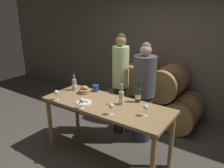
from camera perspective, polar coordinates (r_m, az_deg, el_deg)
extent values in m
plane|color=#4C473F|center=(3.57, -1.42, -18.26)|extent=(10.00, 10.00, 0.00)
cube|color=#60594F|center=(4.77, 13.90, 11.63)|extent=(10.00, 0.12, 3.20)
cylinder|color=#9E7042|center=(4.89, 3.04, -3.43)|extent=(0.60, 0.87, 0.60)
cylinder|color=#2D2D33|center=(4.67, 1.24, -4.50)|extent=(0.62, 0.02, 0.62)
cylinder|color=#2D2D33|center=(5.11, 4.67, -2.46)|extent=(0.62, 0.02, 0.62)
cylinder|color=#9E7042|center=(4.61, 10.14, -5.16)|extent=(0.60, 0.87, 0.60)
cylinder|color=#2D2D33|center=(4.38, 8.60, -6.40)|extent=(0.62, 0.02, 0.62)
cylinder|color=#2D2D33|center=(4.85, 11.52, -4.03)|extent=(0.62, 0.02, 0.62)
cylinder|color=#9E7042|center=(4.41, 18.06, -6.98)|extent=(0.60, 0.87, 0.60)
cylinder|color=#2D2D33|center=(4.17, 16.91, -8.41)|extent=(0.62, 0.02, 0.62)
cylinder|color=#2D2D33|center=(4.66, 19.08, -5.69)|extent=(0.62, 0.02, 0.62)
cylinder|color=#9E7042|center=(4.56, 6.73, 2.03)|extent=(0.60, 0.87, 0.60)
cylinder|color=#2D2D33|center=(4.32, 4.99, 1.16)|extent=(0.62, 0.02, 0.62)
cylinder|color=#2D2D33|center=(4.80, 8.29, 2.81)|extent=(0.62, 0.02, 0.62)
cylinder|color=#9E7042|center=(4.30, 14.57, 0.53)|extent=(0.60, 0.87, 0.60)
cylinder|color=#2D2D33|center=(4.06, 13.18, -0.48)|extent=(0.62, 0.02, 0.62)
cylinder|color=#2D2D33|center=(4.56, 15.80, 1.43)|extent=(0.62, 0.02, 0.62)
cylinder|color=#99754C|center=(3.68, -15.86, -9.97)|extent=(0.06, 0.06, 0.85)
cylinder|color=#99754C|center=(2.75, 10.53, -20.42)|extent=(0.06, 0.06, 0.85)
cylinder|color=#99754C|center=(4.05, -9.14, -6.71)|extent=(0.06, 0.06, 0.85)
cylinder|color=#99754C|center=(3.23, 15.24, -14.26)|extent=(0.06, 0.06, 0.85)
cube|color=#99754C|center=(3.12, -1.54, -5.42)|extent=(1.89, 0.74, 0.04)
cylinder|color=#232326|center=(3.98, 2.10, -6.63)|extent=(0.23, 0.23, 0.88)
cylinder|color=beige|center=(3.71, 2.25, 4.47)|extent=(0.28, 0.28, 0.70)
sphere|color=#997051|center=(3.63, 2.33, 11.21)|extent=(0.18, 0.18, 0.18)
sphere|color=#47331E|center=(3.63, 2.44, 12.00)|extent=(0.15, 0.15, 0.15)
cylinder|color=#2D334C|center=(3.80, 7.95, -8.65)|extent=(0.30, 0.30, 0.82)
cylinder|color=#4C4C51|center=(3.52, 8.48, 2.05)|extent=(0.37, 0.37, 0.65)
sphere|color=tan|center=(3.43, 8.82, 8.72)|extent=(0.18, 0.18, 0.18)
sphere|color=#75604C|center=(3.43, 8.94, 9.56)|extent=(0.15, 0.15, 0.15)
cylinder|color=#193819|center=(3.15, 6.79, -2.98)|extent=(0.07, 0.07, 0.20)
cylinder|color=#193819|center=(3.10, 6.89, -0.51)|extent=(0.03, 0.03, 0.09)
cylinder|color=black|center=(3.08, 6.93, 0.44)|extent=(0.03, 0.03, 0.02)
cylinder|color=white|center=(3.15, 6.78, -3.25)|extent=(0.08, 0.08, 0.06)
cylinder|color=#ADBC7F|center=(3.05, 2.48, -3.67)|extent=(0.07, 0.07, 0.19)
cylinder|color=#ADBC7F|center=(3.00, 2.52, -1.19)|extent=(0.03, 0.03, 0.09)
cylinder|color=#B7B7BC|center=(2.98, 2.53, -0.21)|extent=(0.03, 0.03, 0.02)
cylinder|color=white|center=(3.05, 2.48, -3.94)|extent=(0.08, 0.08, 0.06)
cylinder|color=#BC8E93|center=(3.65, -9.81, -0.16)|extent=(0.07, 0.07, 0.19)
cylinder|color=#BC8E93|center=(3.61, -9.93, 1.89)|extent=(0.03, 0.03, 0.09)
cylinder|color=black|center=(3.59, -9.97, 2.72)|extent=(0.03, 0.03, 0.02)
cylinder|color=white|center=(3.65, -9.80, -0.38)|extent=(0.08, 0.08, 0.06)
cylinder|color=navy|center=(3.56, -4.30, -1.10)|extent=(0.10, 0.10, 0.11)
cylinder|color=navy|center=(3.54, -4.32, -0.38)|extent=(0.11, 0.11, 0.01)
cylinder|color=#A87F4C|center=(3.51, -7.18, -1.86)|extent=(0.19, 0.19, 0.06)
ellipsoid|color=tan|center=(3.49, -7.22, -0.96)|extent=(0.14, 0.08, 0.06)
cylinder|color=white|center=(3.16, -7.37, -4.76)|extent=(0.23, 0.23, 0.01)
cube|color=beige|center=(3.13, -6.49, -4.55)|extent=(0.07, 0.06, 0.02)
cube|color=#E0CC7F|center=(3.20, -7.56, -4.12)|extent=(0.07, 0.07, 0.02)
cube|color=beige|center=(3.12, -8.09, -4.74)|extent=(0.05, 0.06, 0.02)
cylinder|color=white|center=(3.33, -14.15, -4.00)|extent=(0.06, 0.06, 0.00)
cylinder|color=white|center=(3.31, -14.21, -3.30)|extent=(0.01, 0.01, 0.08)
sphere|color=white|center=(3.29, -14.31, -2.14)|extent=(0.07, 0.07, 0.07)
cylinder|color=white|center=(2.99, -7.76, -6.30)|extent=(0.06, 0.06, 0.00)
cylinder|color=white|center=(2.97, -7.80, -5.53)|extent=(0.01, 0.01, 0.08)
sphere|color=white|center=(2.94, -7.86, -4.25)|extent=(0.07, 0.07, 0.07)
cylinder|color=white|center=(2.80, -0.16, -7.91)|extent=(0.06, 0.06, 0.00)
cylinder|color=white|center=(2.78, -0.16, -7.10)|extent=(0.01, 0.01, 0.08)
sphere|color=white|center=(2.75, -0.16, -5.76)|extent=(0.07, 0.07, 0.07)
cylinder|color=white|center=(2.80, 8.74, -8.16)|extent=(0.06, 0.06, 0.00)
cylinder|color=white|center=(2.78, 8.79, -7.35)|extent=(0.01, 0.01, 0.08)
sphere|color=white|center=(2.75, 8.86, -6.01)|extent=(0.07, 0.07, 0.07)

